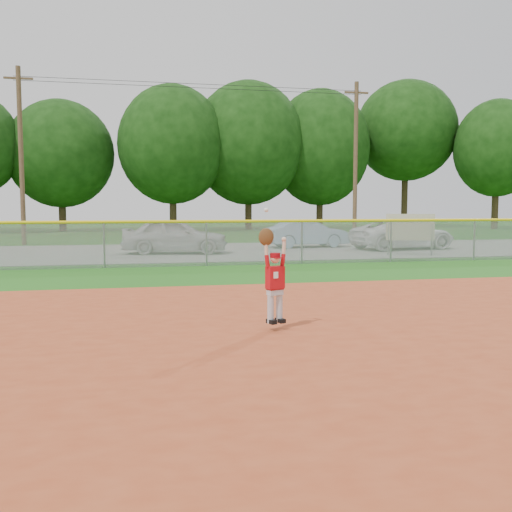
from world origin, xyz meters
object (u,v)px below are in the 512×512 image
Objects in this scene: car_white_a at (175,236)px; ballplayer at (274,276)px; sponsor_sign at (410,228)px; car_white_b at (403,235)px; car_blue at (307,234)px.

ballplayer is at bearing -169.25° from car_white_a.
car_white_a is 2.39× the size of sponsor_sign.
sponsor_sign is (9.18, -2.88, 0.35)m from car_white_a.
ballplayer is (-9.84, -15.53, 0.21)m from car_white_b.
ballplayer is at bearing 138.78° from car_white_b.
car_blue is at bearing 117.44° from sponsor_sign.
car_blue is 2.17× the size of sponsor_sign.
car_white_b is (10.43, 0.28, -0.07)m from car_white_a.
car_white_a reaches higher than car_white_b.
sponsor_sign reaches higher than car_white_b.
car_blue is 5.94m from sponsor_sign.
sponsor_sign is at bearing 55.19° from ballplayer.
car_white_a is at bearing 82.71° from car_white_b.
car_white_b is 2.60× the size of ballplayer.
ballplayer reaches higher than car_white_b.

